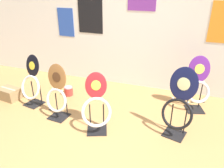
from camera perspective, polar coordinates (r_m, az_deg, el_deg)
ground_plane at (r=2.84m, az=-5.41°, el=-18.57°), size 14.00×14.00×0.00m
wall_back at (r=4.19m, az=6.84°, el=16.13°), size 8.00×0.07×2.60m
toilet_seat_display_navy_moon at (r=3.06m, az=17.01°, el=-5.80°), size 0.46×0.37×0.97m
toilet_seat_display_purple_note at (r=3.77m, az=21.57°, el=-0.44°), size 0.43×0.38×0.91m
toilet_seat_display_woodgrain at (r=3.42m, az=-14.22°, el=-2.64°), size 0.38×0.30×0.87m
toilet_seat_display_jazz_black at (r=3.93m, az=-20.33°, el=0.03°), size 0.45×0.34×0.87m
toilet_seat_display_crimson_swirl at (r=3.06m, az=-4.12°, el=-6.23°), size 0.48×0.48×0.83m
paint_can at (r=4.19m, az=-11.30°, el=-1.73°), size 0.17×0.17×0.17m
storage_box at (r=4.39m, az=-25.26°, el=-2.30°), size 0.39×0.29×0.21m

